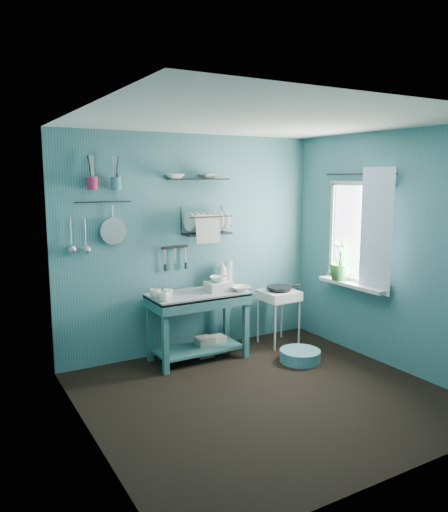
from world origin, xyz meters
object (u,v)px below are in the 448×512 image
mug_right (155,294)px  dish_rack (207,221)px  hotplate_stand (278,317)px  colander (113,231)px  utensil_cup_teal (116,184)px  soap_bottle (222,273)px  storage_tin_large (204,347)px  storage_tin_small (218,344)px  frying_pan (279,288)px  wash_tub (219,286)px  water_bottle (229,272)px  work_counter (198,326)px  floor_basin (300,356)px  potted_plant (340,260)px  mug_mid (168,294)px  mug_left (163,297)px  utensil_cup_magenta (92,183)px

mug_right → dish_rack: (0.73, 0.22, 0.72)m
hotplate_stand → colander: 2.25m
utensil_cup_teal → soap_bottle: bearing=-3.2°
storage_tin_large → storage_tin_small: storage_tin_large is taller
mug_right → frying_pan: (1.58, -0.03, -0.11)m
wash_tub → water_bottle: (0.27, 0.24, 0.09)m
work_counter → floor_basin: work_counter is taller
potted_plant → storage_tin_small: size_ratio=2.29×
colander → floor_basin: colander is taller
mug_mid → frying_pan: bearing=1.3°
frying_pan → floor_basin: size_ratio=0.67×
dish_rack → storage_tin_large: dish_rack is taller
soap_bottle → floor_basin: 1.30m
colander → potted_plant: bearing=-18.0°
frying_pan → dish_rack: size_ratio=0.55×
work_counter → water_bottle: 0.77m
frying_pan → dish_rack: 1.21m
dish_rack → storage_tin_large: size_ratio=2.50×
colander → water_bottle: bearing=-3.3°
wash_tub → colander: (-1.08, 0.32, 0.65)m
floor_basin → colander: bearing=152.3°
water_bottle → utensil_cup_teal: bearing=177.9°
utensil_cup_teal → potted_plant: (2.41, -0.77, -0.89)m
mug_left → soap_bottle: soap_bottle is taller
hotplate_stand → mug_left: bearing=-171.8°
potted_plant → storage_tin_small: (-1.31, 0.58, -0.96)m
mug_right → mug_mid: bearing=-26.6°
mug_mid → water_bottle: (0.90, 0.28, 0.09)m
mug_right → storage_tin_large: size_ratio=0.56×
storage_tin_large → floor_basin: bearing=-39.2°
mug_mid → utensil_cup_teal: (-0.42, 0.33, 1.14)m
wash_tub → storage_tin_large: size_ratio=1.27×
utensil_cup_magenta → floor_basin: 2.89m
mug_right → storage_tin_small: (0.80, 0.08, -0.71)m
utensil_cup_teal → storage_tin_small: utensil_cup_teal is taller
mug_right → soap_bottle: soap_bottle is taller
utensil_cup_teal → storage_tin_small: (1.10, -0.19, -1.85)m
work_counter → water_bottle: bearing=30.1°
work_counter → mug_mid: bearing=-163.9°
wash_tub → utensil_cup_teal: bearing=164.6°
utensil_cup_teal → utensil_cup_magenta: bearing=180.0°
dish_rack → hotplate_stand: bearing=-15.1°
colander → floor_basin: bearing=-27.7°
work_counter → dish_rack: 1.19m
frying_pan → colander: bearing=170.4°
colander → storage_tin_large: 1.66m
mug_mid → storage_tin_large: bearing=12.9°
work_counter → utensil_cup_magenta: size_ratio=8.28×
wash_tub → hotplate_stand: wash_tub is taller
mug_left → floor_basin: (1.42, -0.47, -0.75)m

